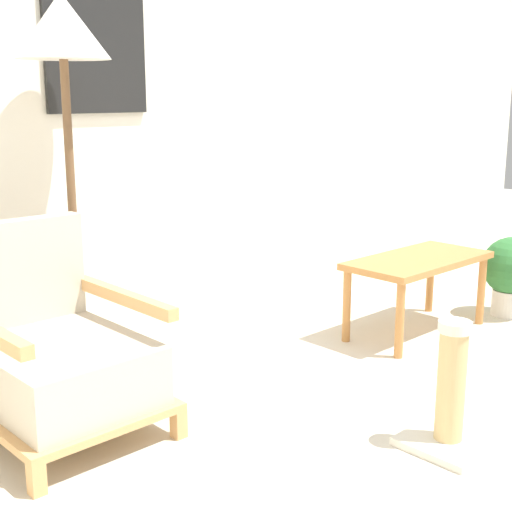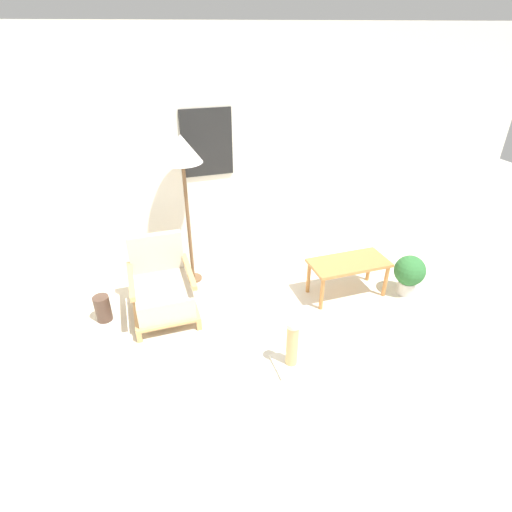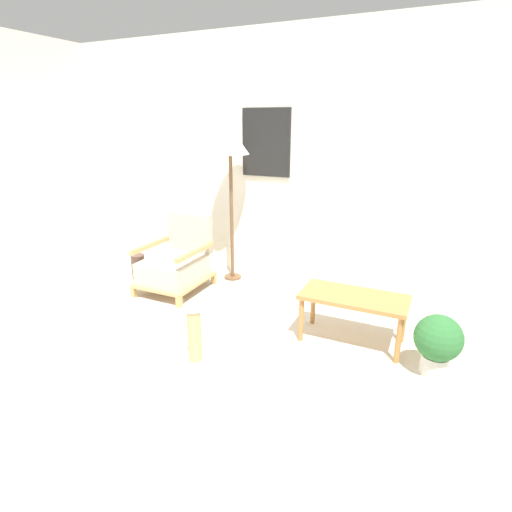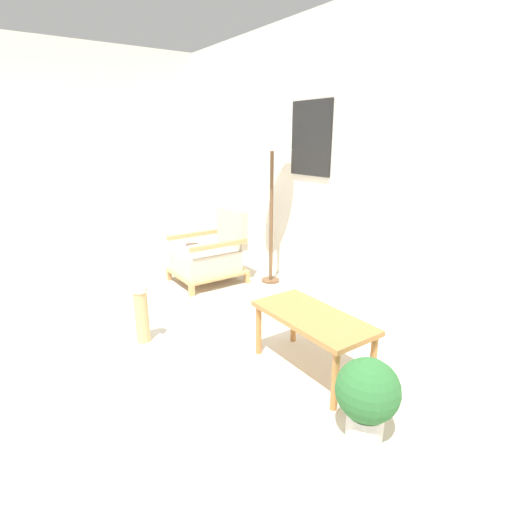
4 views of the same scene
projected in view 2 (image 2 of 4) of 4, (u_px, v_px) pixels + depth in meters
ground_plane at (304, 384)px, 3.41m from camera, size 14.00×14.00×0.00m
wall_back at (232, 158)px, 4.53m from camera, size 8.00×0.09×2.70m
armchair at (162, 289)px, 4.11m from camera, size 0.63×0.73×0.80m
floor_lamp at (182, 155)px, 4.06m from camera, size 0.42×0.42×1.72m
coffee_table at (349, 266)px, 4.37m from camera, size 0.86×0.42×0.42m
vase at (103, 308)px, 4.09m from camera, size 0.16×0.16×0.28m
potted_plant at (409, 273)px, 4.43m from camera, size 0.34×0.34×0.47m
scratching_post at (292, 350)px, 3.51m from camera, size 0.31×0.31×0.49m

